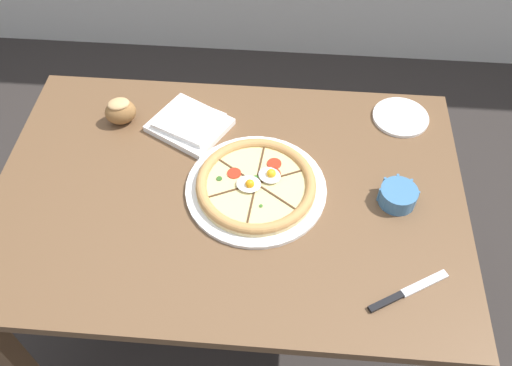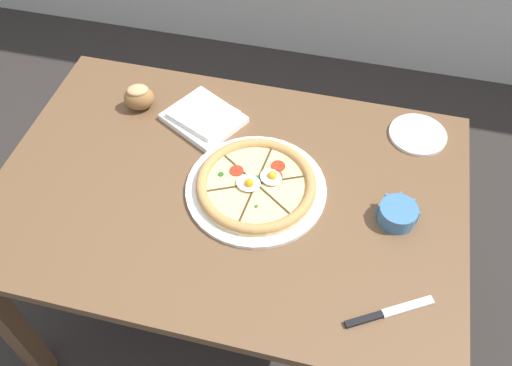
# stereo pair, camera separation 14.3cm
# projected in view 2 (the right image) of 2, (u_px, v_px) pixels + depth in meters

# --- Properties ---
(ground_plane) EXTENTS (12.00, 12.00, 0.00)m
(ground_plane) POSITION_uv_depth(u_px,v_px,m) (236.00, 308.00, 2.03)
(ground_plane) COLOR #2D2826
(dining_table) EXTENTS (1.27, 0.85, 0.73)m
(dining_table) POSITION_uv_depth(u_px,v_px,m) (230.00, 209.00, 1.54)
(dining_table) COLOR brown
(dining_table) RESTS_ON ground_plane
(pizza) EXTENTS (0.38, 0.38, 0.05)m
(pizza) POSITION_uv_depth(u_px,v_px,m) (256.00, 185.00, 1.44)
(pizza) COLOR white
(pizza) RESTS_ON dining_table
(ramekin_bowl) EXTENTS (0.11, 0.11, 0.05)m
(ramekin_bowl) POSITION_uv_depth(u_px,v_px,m) (398.00, 212.00, 1.38)
(ramekin_bowl) COLOR teal
(ramekin_bowl) RESTS_ON dining_table
(napkin_folded) EXTENTS (0.27, 0.25, 0.04)m
(napkin_folded) POSITION_uv_depth(u_px,v_px,m) (204.00, 117.00, 1.61)
(napkin_folded) COLOR white
(napkin_folded) RESTS_ON dining_table
(bread_piece_near) EXTENTS (0.11, 0.10, 0.08)m
(bread_piece_near) POSITION_uv_depth(u_px,v_px,m) (139.00, 97.00, 1.62)
(bread_piece_near) COLOR olive
(bread_piece_near) RESTS_ON dining_table
(knife_main) EXTENTS (0.20, 0.13, 0.01)m
(knife_main) POSITION_uv_depth(u_px,v_px,m) (388.00, 312.00, 1.23)
(knife_main) COLOR silver
(knife_main) RESTS_ON dining_table
(side_saucer) EXTENTS (0.17, 0.17, 0.01)m
(side_saucer) POSITION_uv_depth(u_px,v_px,m) (418.00, 135.00, 1.58)
(side_saucer) COLOR white
(side_saucer) RESTS_ON dining_table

